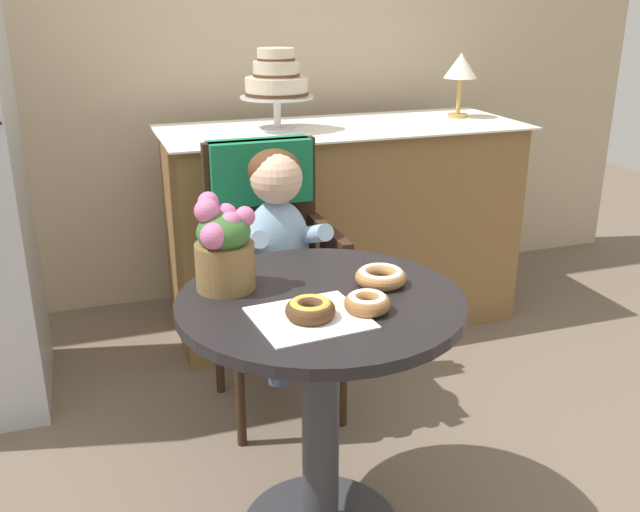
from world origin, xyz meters
The scene contains 12 objects.
back_wall centered at (0.00, 1.85, 1.35)m, with size 4.80×0.10×2.70m, color #C1AD8E.
cafe_table centered at (0.00, 0.00, 0.51)m, with size 0.72×0.72×0.72m.
wicker_chair centered at (0.06, 0.75, 0.64)m, with size 0.42×0.45×0.95m.
seated_child centered at (0.06, 0.59, 0.68)m, with size 0.27×0.32×0.73m.
paper_napkin centered at (-0.06, -0.11, 0.72)m, with size 0.25×0.23×0.00m, color white.
donut_front centered at (0.08, -0.11, 0.74)m, with size 0.11×0.11×0.04m.
donut_mid centered at (-0.06, -0.11, 0.75)m, with size 0.12×0.12×0.05m.
donut_side centered at (0.17, 0.03, 0.74)m, with size 0.13×0.13×0.04m.
flower_vase centered at (-0.21, 0.13, 0.83)m, with size 0.16×0.15×0.25m.
display_counter centered at (0.55, 1.30, 0.45)m, with size 1.56×0.62×0.90m.
tiered_cake_stand centered at (0.26, 1.30, 1.10)m, with size 0.30×0.30×0.33m.
table_lamp centered at (1.13, 1.35, 1.12)m, with size 0.15×0.15×0.28m.
Camera 1 is at (-0.52, -1.51, 1.42)m, focal length 39.48 mm.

